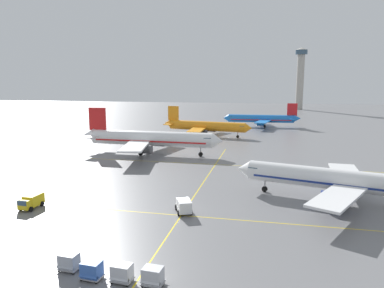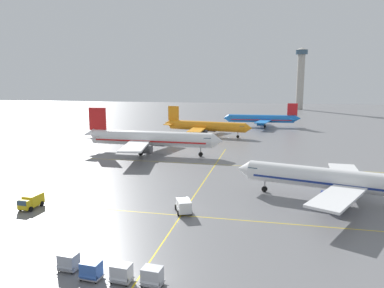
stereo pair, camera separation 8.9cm
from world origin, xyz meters
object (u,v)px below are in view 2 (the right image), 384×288
(service_truck_catering, at_px, (31,201))
(baggage_cart_row_fourth, at_px, (152,276))
(airliner_third_row, at_px, (206,126))
(baggage_cart_row_middle, at_px, (121,273))
(baggage_cart_row_second, at_px, (91,270))
(control_tower, at_px, (301,74))
(airliner_far_left_stand, at_px, (262,119))
(service_truck_red_van, at_px, (183,205))
(airliner_second_row, at_px, (149,139))
(airliner_front_gate, at_px, (340,180))
(baggage_cart_row_leftmost, at_px, (68,261))

(service_truck_catering, xyz_separation_m, baggage_cart_row_fourth, (25.50, -16.74, -0.17))
(airliner_third_row, xyz_separation_m, baggage_cart_row_fourth, (12.29, -98.72, -2.66))
(airliner_third_row, xyz_separation_m, baggage_cart_row_middle, (9.12, -98.77, -2.66))
(baggage_cart_row_second, bearing_deg, service_truck_catering, 138.52)
(baggage_cart_row_second, xyz_separation_m, baggage_cart_row_middle, (3.16, 0.17, 0.00))
(baggage_cart_row_middle, bearing_deg, baggage_cart_row_fourth, 0.74)
(airliner_third_row, bearing_deg, control_tower, 73.23)
(airliner_far_left_stand, height_order, control_tower, control_tower)
(service_truck_red_van, bearing_deg, baggage_cart_row_fourth, -85.04)
(airliner_far_left_stand, height_order, baggage_cart_row_fourth, airliner_far_left_stand)
(control_tower, bearing_deg, baggage_cart_row_second, -98.84)
(airliner_second_row, distance_m, service_truck_red_van, 46.54)
(service_truck_catering, height_order, baggage_cart_row_fourth, service_truck_catering)
(airliner_front_gate, bearing_deg, airliner_second_row, 143.81)
(airliner_second_row, height_order, baggage_cart_row_leftmost, airliner_second_row)
(baggage_cart_row_middle, bearing_deg, service_truck_catering, 143.09)
(service_truck_catering, relative_size, baggage_cart_row_middle, 1.50)
(airliner_front_gate, relative_size, baggage_cart_row_leftmost, 12.29)
(airliner_far_left_stand, relative_size, baggage_cart_row_middle, 12.11)
(airliner_third_row, height_order, service_truck_red_van, airliner_third_row)
(baggage_cart_row_leftmost, xyz_separation_m, control_tower, (41.29, 244.15, 24.47))
(baggage_cart_row_second, bearing_deg, airliner_third_row, 93.45)
(airliner_front_gate, distance_m, baggage_cart_row_second, 41.70)
(airliner_second_row, bearing_deg, service_truck_catering, -95.05)
(airliner_third_row, distance_m, airliner_far_left_stand, 38.26)
(baggage_cart_row_fourth, bearing_deg, baggage_cart_row_second, -178.10)
(airliner_third_row, distance_m, service_truck_red_van, 79.45)
(baggage_cart_row_leftmost, relative_size, control_tower, 0.06)
(airliner_front_gate, distance_m, baggage_cart_row_middle, 39.47)
(baggage_cart_row_middle, xyz_separation_m, control_tower, (34.97, 245.08, 24.47))
(airliner_second_row, relative_size, service_truck_catering, 9.58)
(airliner_third_row, height_order, service_truck_catering, airliner_third_row)
(service_truck_red_van, relative_size, baggage_cart_row_second, 1.60)
(airliner_third_row, distance_m, baggage_cart_row_leftmost, 97.91)
(service_truck_red_van, xyz_separation_m, service_truck_catering, (-23.76, -3.28, 0.00))
(airliner_third_row, distance_m, baggage_cart_row_fourth, 99.52)
(airliner_far_left_stand, relative_size, baggage_cart_row_fourth, 12.11)
(airliner_far_left_stand, height_order, service_truck_catering, airliner_far_left_stand)
(airliner_front_gate, bearing_deg, baggage_cart_row_fourth, -126.42)
(airliner_second_row, height_order, service_truck_catering, airliner_second_row)
(baggage_cart_row_second, relative_size, baggage_cart_row_fourth, 1.00)
(airliner_front_gate, height_order, airliner_far_left_stand, airliner_front_gate)
(baggage_cart_row_leftmost, height_order, control_tower, control_tower)
(airliner_far_left_stand, bearing_deg, baggage_cart_row_leftmost, -97.35)
(baggage_cart_row_leftmost, bearing_deg, airliner_front_gate, 42.66)
(baggage_cart_row_middle, bearing_deg, airliner_front_gate, 49.91)
(airliner_third_row, xyz_separation_m, airliner_far_left_stand, (19.66, 32.83, -0.05))
(service_truck_red_van, bearing_deg, airliner_second_row, 115.17)
(baggage_cart_row_leftmost, bearing_deg, baggage_cart_row_second, -19.16)
(baggage_cart_row_second, height_order, control_tower, control_tower)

